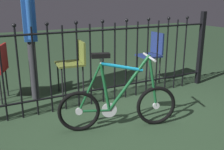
{
  "coord_description": "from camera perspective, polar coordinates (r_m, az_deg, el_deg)",
  "views": [
    {
      "loc": [
        -1.6,
        -2.62,
        1.49
      ],
      "look_at": [
        -0.09,
        0.2,
        0.55
      ],
      "focal_mm": 42.47,
      "sensor_mm": 36.0,
      "label": 1
    }
  ],
  "objects": [
    {
      "name": "ground_plane",
      "position": [
        3.41,
        3.02,
        -9.53
      ],
      "size": [
        20.0,
        20.0,
        0.0
      ],
      "primitive_type": "plane",
      "color": "#2B442B"
    },
    {
      "name": "iron_fence",
      "position": [
        3.73,
        -3.14,
        3.08
      ],
      "size": [
        3.88,
        0.07,
        1.27
      ],
      "color": "black",
      "rests_on": "ground"
    },
    {
      "name": "bicycle",
      "position": [
        3.09,
        1.37,
        -5.99
      ],
      "size": [
        1.35,
        0.53,
        0.91
      ],
      "color": "black",
      "rests_on": "ground"
    },
    {
      "name": "chair_olive",
      "position": [
        4.2,
        -8.13,
        3.06
      ],
      "size": [
        0.45,
        0.45,
        0.84
      ],
      "color": "black",
      "rests_on": "ground"
    },
    {
      "name": "chair_navy",
      "position": [
        4.79,
        8.68,
        4.93
      ],
      "size": [
        0.37,
        0.36,
        0.9
      ],
      "color": "black",
      "rests_on": "ground"
    },
    {
      "name": "person_visitor",
      "position": [
        4.09,
        -17.31,
        9.65
      ],
      "size": [
        0.24,
        0.47,
        1.76
      ],
      "color": "#2D2D33",
      "rests_on": "ground"
    }
  ]
}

